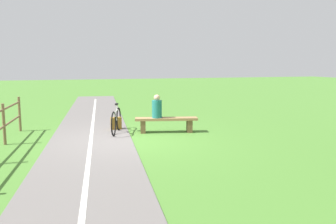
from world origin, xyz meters
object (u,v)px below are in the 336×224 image
(person_seated, at_px, (157,108))
(bicycle, at_px, (116,121))
(backpack, at_px, (116,124))
(bench, at_px, (166,122))

(person_seated, relative_size, bicycle, 0.45)
(backpack, bearing_deg, person_seated, 143.18)
(bench, xyz_separation_m, backpack, (1.47, -0.95, -0.13))
(backpack, bearing_deg, bicycle, 82.17)
(bench, bearing_deg, person_seated, -0.00)
(bench, height_order, backpack, bench)
(bench, relative_size, person_seated, 2.73)
(bench, bearing_deg, backpack, -19.95)
(bicycle, bearing_deg, person_seated, 93.13)
(bicycle, height_order, backpack, bicycle)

